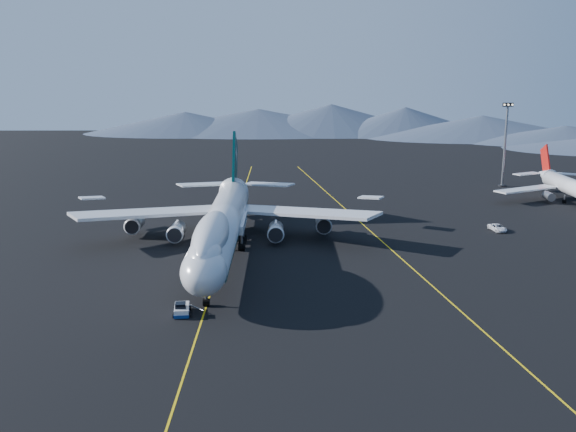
{
  "coord_description": "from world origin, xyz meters",
  "views": [
    {
      "loc": [
        10.83,
        -112.17,
        32.42
      ],
      "look_at": [
        11.81,
        4.61,
        6.0
      ],
      "focal_mm": 40.0,
      "sensor_mm": 36.0,
      "label": 1
    }
  ],
  "objects_px": {
    "pushback_tug": "(182,310)",
    "floodlight_mast": "(505,144)",
    "boeing_747": "(223,223)",
    "service_van": "(497,228)",
    "second_jet": "(575,188)"
  },
  "relations": [
    {
      "from": "boeing_747",
      "to": "floodlight_mast",
      "type": "height_order",
      "value": "floodlight_mast"
    },
    {
      "from": "boeing_747",
      "to": "second_jet",
      "type": "distance_m",
      "value": 94.91
    },
    {
      "from": "pushback_tug",
      "to": "service_van",
      "type": "xyz_separation_m",
      "value": [
        58.48,
        46.24,
        0.13
      ]
    },
    {
      "from": "service_van",
      "to": "boeing_747",
      "type": "bearing_deg",
      "value": -174.26
    },
    {
      "from": "second_jet",
      "to": "service_van",
      "type": "height_order",
      "value": "second_jet"
    },
    {
      "from": "floodlight_mast",
      "to": "service_van",
      "type": "bearing_deg",
      "value": -109.47
    },
    {
      "from": "second_jet",
      "to": "service_van",
      "type": "relative_size",
      "value": 9.11
    },
    {
      "from": "boeing_747",
      "to": "floodlight_mast",
      "type": "bearing_deg",
      "value": 43.16
    },
    {
      "from": "pushback_tug",
      "to": "second_jet",
      "type": "distance_m",
      "value": 114.16
    },
    {
      "from": "floodlight_mast",
      "to": "boeing_747",
      "type": "bearing_deg",
      "value": -136.84
    },
    {
      "from": "service_van",
      "to": "second_jet",
      "type": "bearing_deg",
      "value": 33.54
    },
    {
      "from": "pushback_tug",
      "to": "service_van",
      "type": "distance_m",
      "value": 74.55
    },
    {
      "from": "pushback_tug",
      "to": "floodlight_mast",
      "type": "height_order",
      "value": "floodlight_mast"
    },
    {
      "from": "pushback_tug",
      "to": "floodlight_mast",
      "type": "bearing_deg",
      "value": 45.46
    },
    {
      "from": "boeing_747",
      "to": "service_van",
      "type": "xyz_separation_m",
      "value": [
        55.48,
        16.71,
        -5.13
      ]
    }
  ]
}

